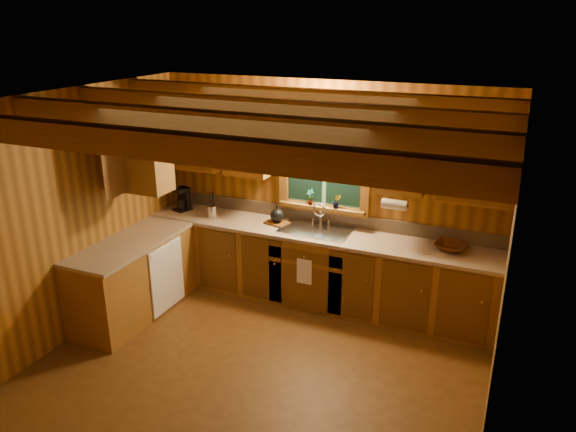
% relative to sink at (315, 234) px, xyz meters
% --- Properties ---
extents(room, '(4.20, 4.20, 4.20)m').
position_rel_sink_xyz_m(room, '(0.00, -1.60, 0.44)').
color(room, '#583715').
rests_on(room, ground).
extents(ceiling_beams, '(4.20, 2.54, 0.18)m').
position_rel_sink_xyz_m(ceiling_beams, '(0.00, -1.60, 1.63)').
color(ceiling_beams, brown).
rests_on(ceiling_beams, room).
extents(base_cabinets, '(4.20, 2.22, 0.86)m').
position_rel_sink_xyz_m(base_cabinets, '(-0.49, -0.32, -0.43)').
color(base_cabinets, brown).
rests_on(base_cabinets, ground).
extents(countertop, '(4.20, 2.24, 0.04)m').
position_rel_sink_xyz_m(countertop, '(-0.48, -0.31, 0.02)').
color(countertop, tan).
rests_on(countertop, base_cabinets).
extents(backsplash, '(4.20, 0.02, 0.16)m').
position_rel_sink_xyz_m(backsplash, '(0.00, 0.28, 0.12)').
color(backsplash, '#9B8568').
rests_on(backsplash, room).
extents(dishwasher_panel, '(0.02, 0.60, 0.80)m').
position_rel_sink_xyz_m(dishwasher_panel, '(-1.47, -0.92, -0.43)').
color(dishwasher_panel, white).
rests_on(dishwasher_panel, base_cabinets).
extents(upper_cabinets, '(4.19, 1.77, 0.78)m').
position_rel_sink_xyz_m(upper_cabinets, '(-0.56, -0.18, 0.98)').
color(upper_cabinets, brown).
rests_on(upper_cabinets, room).
extents(window, '(1.12, 0.08, 1.00)m').
position_rel_sink_xyz_m(window, '(0.00, 0.26, 0.67)').
color(window, brown).
rests_on(window, room).
extents(window_sill, '(1.06, 0.14, 0.04)m').
position_rel_sink_xyz_m(window_sill, '(0.00, 0.22, 0.26)').
color(window_sill, brown).
rests_on(window_sill, room).
extents(wall_sconce, '(0.45, 0.21, 0.17)m').
position_rel_sink_xyz_m(wall_sconce, '(0.00, 0.14, 1.31)').
color(wall_sconce, black).
rests_on(wall_sconce, room).
extents(paper_towel_roll, '(0.27, 0.11, 0.11)m').
position_rel_sink_xyz_m(paper_towel_roll, '(0.92, -0.07, 0.51)').
color(paper_towel_roll, white).
rests_on(paper_towel_roll, upper_cabinets).
extents(dish_towel, '(0.18, 0.01, 0.30)m').
position_rel_sink_xyz_m(dish_towel, '(0.00, -0.34, -0.34)').
color(dish_towel, white).
rests_on(dish_towel, base_cabinets).
extents(sink, '(0.82, 0.48, 0.43)m').
position_rel_sink_xyz_m(sink, '(0.00, 0.00, 0.00)').
color(sink, silver).
rests_on(sink, countertop).
extents(coffee_maker, '(0.17, 0.21, 0.30)m').
position_rel_sink_xyz_m(coffee_maker, '(-1.83, 0.02, 0.19)').
color(coffee_maker, black).
rests_on(coffee_maker, countertop).
extents(utensil_crock, '(0.12, 0.12, 0.33)m').
position_rel_sink_xyz_m(utensil_crock, '(-1.35, -0.08, 0.13)').
color(utensil_crock, silver).
rests_on(utensil_crock, countertop).
extents(cutting_board, '(0.31, 0.26, 0.02)m').
position_rel_sink_xyz_m(cutting_board, '(-0.50, 0.03, 0.06)').
color(cutting_board, '#5D3914').
rests_on(cutting_board, countertop).
extents(teakettle, '(0.17, 0.17, 0.21)m').
position_rel_sink_xyz_m(teakettle, '(-0.50, 0.03, 0.15)').
color(teakettle, black).
rests_on(teakettle, cutting_board).
extents(wicker_basket, '(0.38, 0.38, 0.08)m').
position_rel_sink_xyz_m(wicker_basket, '(1.53, 0.04, 0.09)').
color(wicker_basket, '#48230C').
rests_on(wicker_basket, countertop).
extents(potted_plant_left, '(0.12, 0.10, 0.19)m').
position_rel_sink_xyz_m(potted_plant_left, '(-0.15, 0.20, 0.38)').
color(potted_plant_left, '#5D3914').
rests_on(potted_plant_left, window_sill).
extents(potted_plant_right, '(0.11, 0.10, 0.17)m').
position_rel_sink_xyz_m(potted_plant_right, '(0.19, 0.19, 0.37)').
color(potted_plant_right, '#5D3914').
rests_on(potted_plant_right, window_sill).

